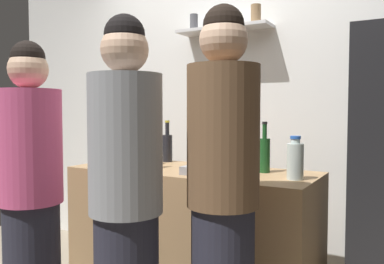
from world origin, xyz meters
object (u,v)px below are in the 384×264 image
at_px(wine_bottle_amber_glass, 248,152).
at_px(person_brown_jacket, 223,195).
at_px(wine_bottle_green_glass, 264,154).
at_px(person_pink_top, 31,196).
at_px(wine_bottle_dark_glass, 167,147).
at_px(water_bottle_plastic, 295,160).
at_px(person_grey_hoodie, 126,203).
at_px(baking_pan, 213,170).
at_px(utensil_holder, 150,157).
at_px(wine_bottle_pale_glass, 145,151).

height_order(wine_bottle_amber_glass, person_brown_jacket, person_brown_jacket).
bearing_deg(person_brown_jacket, wine_bottle_green_glass, -159.97).
height_order(wine_bottle_green_glass, person_pink_top, person_pink_top).
distance_m(wine_bottle_dark_glass, water_bottle_plastic, 1.11).
bearing_deg(person_pink_top, person_grey_hoodie, -68.08).
xyz_separation_m(baking_pan, wine_bottle_amber_glass, (0.08, 0.36, 0.08)).
relative_size(utensil_holder, wine_bottle_green_glass, 0.65).
bearing_deg(person_pink_top, wine_bottle_pale_glass, 5.47).
bearing_deg(water_bottle_plastic, person_brown_jacket, -107.66).
bearing_deg(wine_bottle_amber_glass, utensil_holder, -165.97).
height_order(utensil_holder, person_brown_jacket, person_brown_jacket).
xyz_separation_m(utensil_holder, water_bottle_plastic, (1.10, -0.12, 0.06)).
height_order(person_pink_top, person_brown_jacket, person_brown_jacket).
xyz_separation_m(wine_bottle_green_glass, person_brown_jacket, (0.06, -0.73, -0.12)).
distance_m(utensil_holder, person_pink_top, 0.95).
relative_size(wine_bottle_pale_glass, person_grey_hoodie, 0.19).
distance_m(baking_pan, utensil_holder, 0.64).
height_order(wine_bottle_pale_glass, person_grey_hoodie, person_grey_hoodie).
bearing_deg(wine_bottle_dark_glass, wine_bottle_pale_glass, -79.62).
bearing_deg(person_grey_hoodie, person_brown_jacket, -128.29).
height_order(wine_bottle_amber_glass, person_grey_hoodie, person_grey_hoodie).
height_order(wine_bottle_amber_glass, wine_bottle_green_glass, wine_bottle_green_glass).
height_order(wine_bottle_dark_glass, wine_bottle_amber_glass, wine_bottle_dark_glass).
xyz_separation_m(utensil_holder, wine_bottle_amber_glass, (0.69, 0.17, 0.05)).
relative_size(baking_pan, wine_bottle_amber_glass, 1.11).
xyz_separation_m(person_pink_top, person_brown_jacket, (1.04, 0.25, 0.07)).
height_order(wine_bottle_dark_glass, water_bottle_plastic, wine_bottle_dark_glass).
bearing_deg(wine_bottle_dark_glass, person_grey_hoodie, -65.62).
height_order(wine_bottle_pale_glass, water_bottle_plastic, wine_bottle_pale_glass).
relative_size(wine_bottle_amber_glass, person_grey_hoodie, 0.18).
xyz_separation_m(wine_bottle_pale_glass, person_pink_top, (-0.22, -0.74, -0.19)).
xyz_separation_m(wine_bottle_green_glass, person_pink_top, (-0.98, -0.98, -0.19)).
xyz_separation_m(utensil_holder, wine_bottle_dark_glass, (0.03, 0.19, 0.06)).
relative_size(wine_bottle_amber_glass, water_bottle_plastic, 1.23).
bearing_deg(wine_bottle_pale_glass, wine_bottle_green_glass, 17.63).
bearing_deg(wine_bottle_amber_glass, wine_bottle_green_glass, -37.85).
distance_m(wine_bottle_pale_glass, person_brown_jacket, 0.96).
distance_m(water_bottle_plastic, person_pink_top, 1.48).
distance_m(wine_bottle_green_glass, person_brown_jacket, 0.75).
bearing_deg(wine_bottle_amber_glass, water_bottle_plastic, -35.43).
bearing_deg(wine_bottle_amber_glass, wine_bottle_pale_glass, -148.03).
bearing_deg(wine_bottle_amber_glass, person_grey_hoodie, -97.77).
bearing_deg(water_bottle_plastic, wine_bottle_amber_glass, 144.57).
xyz_separation_m(person_grey_hoodie, person_brown_jacket, (0.38, 0.25, 0.03)).
relative_size(wine_bottle_dark_glass, water_bottle_plastic, 1.27).
bearing_deg(wine_bottle_pale_glass, person_brown_jacket, -31.13).
relative_size(person_grey_hoodie, person_brown_jacket, 0.97).
height_order(wine_bottle_green_glass, water_bottle_plastic, wine_bottle_green_glass).
relative_size(wine_bottle_dark_glass, person_brown_jacket, 0.18).
bearing_deg(person_pink_top, person_brown_jacket, -54.42).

